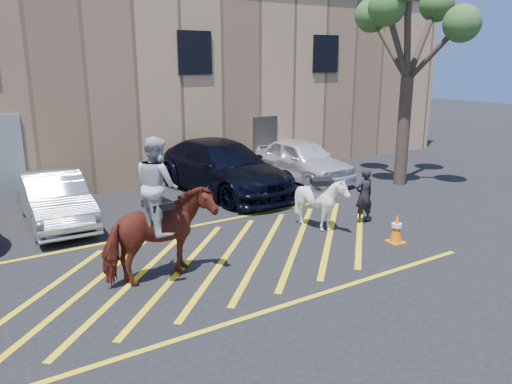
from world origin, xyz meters
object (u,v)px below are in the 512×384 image
traffic_cone (397,228)px  tree (412,19)px  car_silver_sedan (55,199)px  saddled_white (321,202)px  car_white_suv (302,160)px  mounted_bay (159,224)px  handler (364,196)px  car_blue_suv (222,167)px

traffic_cone → tree: size_ratio=0.10×
car_silver_sedan → tree: 12.63m
saddled_white → car_white_suv: bearing=57.0°
mounted_bay → handler: bearing=4.7°
car_white_suv → saddled_white: car_white_suv is taller
mounted_bay → traffic_cone: bearing=-10.9°
handler → saddled_white: handler is taller
traffic_cone → saddled_white: bearing=117.9°
tree → handler: bearing=-149.7°
car_white_suv → traffic_cone: bearing=-109.0°
tree → traffic_cone: bearing=-139.1°
car_silver_sedan → handler: (7.15, -4.46, 0.06)m
car_silver_sedan → handler: size_ratio=2.81×
car_white_suv → saddled_white: size_ratio=2.60×
saddled_white → mounted_bay: bearing=-172.0°
saddled_white → tree: (5.67, 2.33, 4.95)m
saddled_white → tree: size_ratio=0.24×
saddled_white → traffic_cone: size_ratio=2.35×
car_blue_suv → traffic_cone: bearing=-85.1°
car_silver_sedan → car_blue_suv: bearing=7.1°
car_silver_sedan → traffic_cone: (6.71, -6.06, -0.34)m
car_white_suv → handler: handler is taller
car_blue_suv → car_white_suv: bearing=-6.4°
mounted_bay → traffic_cone: mounted_bay is taller
mounted_bay → saddled_white: size_ratio=1.72×
mounted_bay → saddled_white: 4.83m
handler → mounted_bay: bearing=11.5°
car_silver_sedan → car_blue_suv: size_ratio=0.72×
traffic_cone → handler: bearing=74.3°
car_silver_sedan → handler: bearing=-30.0°
car_silver_sedan → car_blue_suv: (5.47, 0.49, 0.16)m
car_blue_suv → mounted_bay: (-4.46, -5.45, 0.33)m
saddled_white → traffic_cone: (0.93, -1.76, -0.38)m
car_blue_suv → tree: (5.97, -2.45, 4.83)m
car_white_suv → saddled_white: 5.66m
car_blue_suv → tree: tree is taller
car_blue_suv → traffic_cone: car_blue_suv is taller
traffic_cone → tree: 8.22m
car_blue_suv → tree: size_ratio=0.82×
handler → mounted_bay: 6.18m
handler → car_blue_suv: bearing=-64.4°
handler → tree: tree is taller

